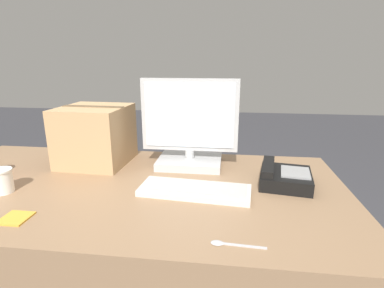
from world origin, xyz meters
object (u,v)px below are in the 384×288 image
Objects in this scene: keyboard at (195,190)px; desk_phone at (284,177)px; spoon at (229,244)px; monitor at (190,131)px; paper_cup_right at (2,181)px; cardboard_box at (95,135)px; sticky_note_pad at (16,218)px.

desk_phone reaches higher than keyboard.
desk_phone is at bearing -112.71° from spoon.
monitor is 4.83× the size of paper_cup_right.
cardboard_box reaches higher than spoon.
spoon is at bearing -107.46° from desk_phone.
cardboard_box reaches higher than paper_cup_right.
monitor is 0.67m from spoon.
paper_cup_right is 0.26m from sticky_note_pad.
paper_cup_right reaches higher than desk_phone.
paper_cup_right is at bearing -168.59° from keyboard.
monitor reaches higher than spoon.
keyboard is at bearing 6.56° from paper_cup_right.
monitor is 1.37× the size of cardboard_box.
keyboard is 4.66× the size of paper_cup_right.
keyboard is (0.06, -0.31, -0.15)m from monitor.
desk_phone is 0.50m from spoon.
sticky_note_pad is (0.18, -0.18, -0.04)m from paper_cup_right.
monitor reaches higher than cardboard_box.
spoon is 0.47× the size of cardboard_box.
cardboard_box is at bearing -39.50° from spoon.
spoon is 0.90m from cardboard_box.
desk_phone is 0.75× the size of cardboard_box.
paper_cup_right is at bearing -149.78° from monitor.
monitor reaches higher than desk_phone.
monitor is at bearing 49.36° from sticky_note_pad.
spoon is 1.79× the size of sticky_note_pad.
desk_phone is at bearing -10.46° from cardboard_box.
spoon is at bearing -43.04° from cardboard_box.
paper_cup_right is (-1.08, -0.21, 0.02)m from desk_phone.
cardboard_box is 3.77× the size of sticky_note_pad.
monitor is 5.17× the size of sticky_note_pad.
spoon is at bearing -62.69° from keyboard.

